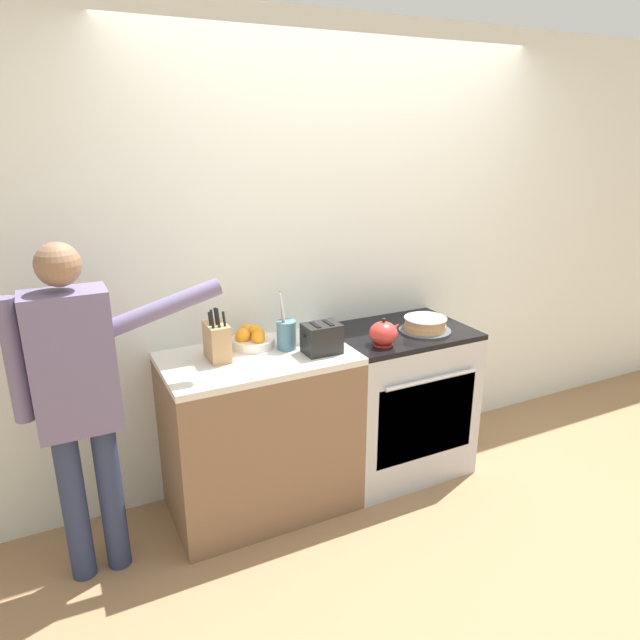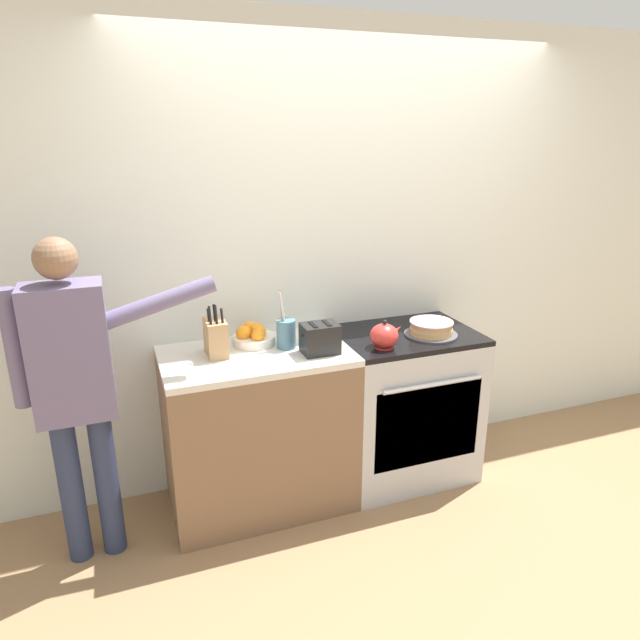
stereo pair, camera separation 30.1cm
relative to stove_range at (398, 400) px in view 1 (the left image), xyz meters
name	(u,v)px [view 1 (the left image)]	position (x,y,z in m)	size (l,w,h in m)	color
ground_plane	(387,501)	(-0.25, -0.29, -0.45)	(16.00, 16.00, 0.00)	#93704C
wall_back	(339,257)	(-0.25, 0.32, 0.85)	(8.00, 0.04, 2.60)	silver
counter_cabinet	(260,433)	(-0.89, 0.00, 0.00)	(0.98, 0.59, 0.91)	brown
stove_range	(398,400)	(0.00, 0.00, 0.00)	(0.79, 0.62, 0.91)	#B7BABF
layer_cake	(425,325)	(0.11, -0.08, 0.49)	(0.30, 0.30, 0.08)	#4C4C51
tea_kettle	(384,334)	(-0.22, -0.16, 0.52)	(0.19, 0.15, 0.15)	red
knife_block	(217,341)	(-1.09, 0.04, 0.55)	(0.10, 0.17, 0.28)	tan
utensil_crock	(286,334)	(-0.72, 0.02, 0.53)	(0.10, 0.10, 0.32)	#477084
fruit_bowl	(252,338)	(-0.87, 0.14, 0.50)	(0.23, 0.23, 0.11)	silver
toaster	(322,338)	(-0.57, -0.11, 0.53)	(0.20, 0.14, 0.16)	black
person_baker	(79,390)	(-1.75, -0.12, 0.49)	(0.92, 0.20, 1.59)	#283351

